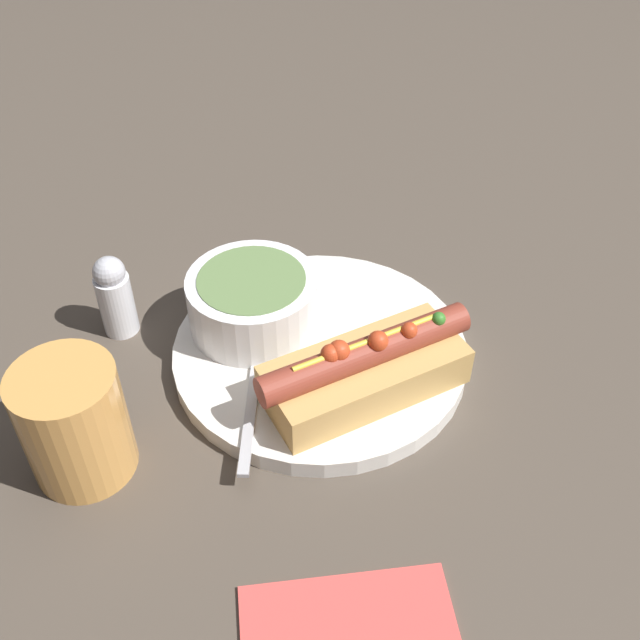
{
  "coord_description": "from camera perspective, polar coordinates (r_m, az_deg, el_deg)",
  "views": [
    {
      "loc": [
        -0.27,
        -0.38,
        0.47
      ],
      "look_at": [
        0.0,
        0.0,
        0.05
      ],
      "focal_mm": 42.0,
      "sensor_mm": 36.0,
      "label": 1
    }
  ],
  "objects": [
    {
      "name": "ground_plane",
      "position": [
        0.67,
        0.0,
        -2.93
      ],
      "size": [
        4.0,
        4.0,
        0.0
      ],
      "primitive_type": "plane",
      "color": "#4C4238"
    },
    {
      "name": "soup_bowl",
      "position": [
        0.66,
        -5.13,
        1.55
      ],
      "size": [
        0.12,
        0.12,
        0.05
      ],
      "color": "white",
      "rests_on": "dinner_plate"
    },
    {
      "name": "spoon",
      "position": [
        0.64,
        -4.9,
        -3.51
      ],
      "size": [
        0.11,
        0.13,
        0.01
      ],
      "rotation": [
        0.0,
        0.0,
        0.93
      ],
      "color": "#B7B7BC",
      "rests_on": "dinner_plate"
    },
    {
      "name": "hot_dog",
      "position": [
        0.61,
        3.82,
        -3.52
      ],
      "size": [
        0.19,
        0.09,
        0.06
      ],
      "rotation": [
        0.0,
        0.0,
        -0.13
      ],
      "color": "tan",
      "rests_on": "dinner_plate"
    },
    {
      "name": "drinking_glass",
      "position": [
        0.58,
        -18.21,
        -7.45
      ],
      "size": [
        0.08,
        0.08,
        0.1
      ],
      "color": "#D8994C",
      "rests_on": "ground_plane"
    },
    {
      "name": "salt_shaker",
      "position": [
        0.69,
        -15.37,
        1.81
      ],
      "size": [
        0.03,
        0.03,
        0.08
      ],
      "color": "silver",
      "rests_on": "ground_plane"
    },
    {
      "name": "napkin",
      "position": [
        0.52,
        2.25,
        -22.49
      ],
      "size": [
        0.16,
        0.13,
        0.01
      ],
      "rotation": [
        0.0,
        0.0,
        -0.49
      ],
      "color": "#E04C47",
      "rests_on": "ground_plane"
    },
    {
      "name": "dinner_plate",
      "position": [
        0.66,
        0.0,
        -2.43
      ],
      "size": [
        0.26,
        0.26,
        0.02
      ],
      "color": "white",
      "rests_on": "ground_plane"
    }
  ]
}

